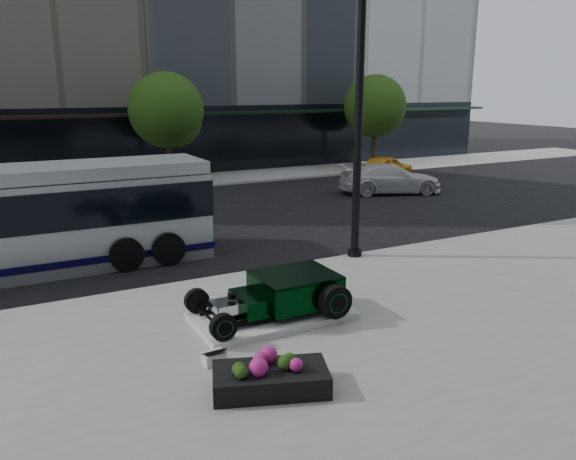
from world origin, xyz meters
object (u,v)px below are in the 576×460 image
white_sedan (390,179)px  flower_planter (271,378)px  hot_rod (286,292)px  lamppost (358,136)px  yellow_taxi (386,167)px

white_sedan → flower_planter: bearing=156.6°
hot_rod → lamppost: lamppost is taller
flower_planter → white_sedan: 19.43m
yellow_taxi → hot_rod: bearing=117.3°
hot_rod → yellow_taxi: bearing=46.7°
lamppost → white_sedan: bearing=46.9°
hot_rod → yellow_taxi: (14.27, 15.13, -0.04)m
hot_rod → yellow_taxi: yellow_taxi is taller
flower_planter → yellow_taxi: (15.95, 17.77, 0.31)m
hot_rod → yellow_taxi: size_ratio=0.83×
hot_rod → lamppost: 5.85m
yellow_taxi → flower_planter: bearing=118.7°
hot_rod → yellow_taxi: 20.80m
yellow_taxi → white_sedan: bearing=126.0°
lamppost → white_sedan: 11.75m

